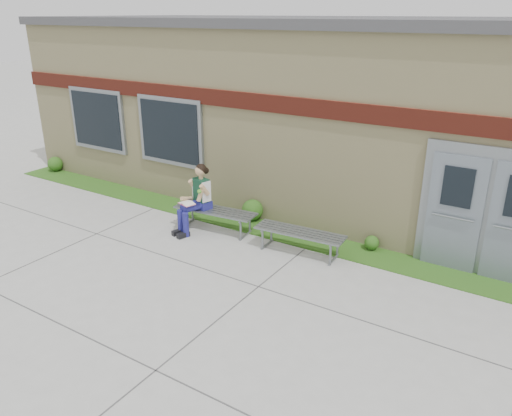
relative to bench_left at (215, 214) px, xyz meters
The scene contains 9 objects.
ground 2.27m from the bench_left, 62.96° to the right, with size 80.00×80.00×0.00m, color #9E9E99.
grass_strip 1.23m from the bench_left, 30.45° to the left, with size 16.00×0.80×0.02m, color #1C4412.
school_building 4.47m from the bench_left, 75.65° to the left, with size 16.20×6.22×4.20m.
bench_left is the anchor object (origin of this frame).
bench_right 2.00m from the bench_left, ahead, with size 1.77×0.61×0.45m.
girl 0.54m from the bench_left, 146.65° to the right, with size 0.57×0.92×1.43m.
shrub_west 6.46m from the bench_left, behind, with size 0.42×0.42×0.42m, color #1C4412.
shrub_mid 0.94m from the bench_left, 65.91° to the left, with size 0.47×0.47×0.47m, color #1C4412.
shrub_east 3.25m from the bench_left, 15.19° to the left, with size 0.28×0.28×0.28m, color #1C4412.
Camera 1 is at (4.90, -5.71, 4.33)m, focal length 35.00 mm.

